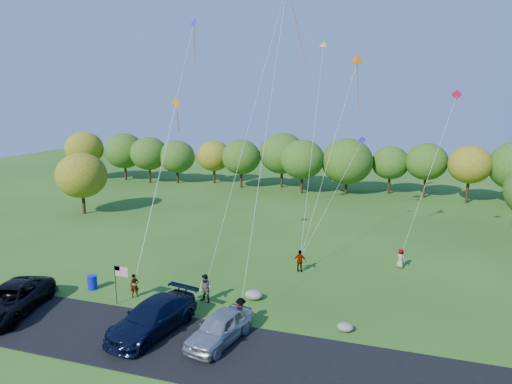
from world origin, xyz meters
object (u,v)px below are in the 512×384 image
minivan_dark (10,300)px  trash_barrel (92,282)px  flyer_d (300,261)px  flyer_a (134,286)px  minivan_silver (220,328)px  flyer_b (205,289)px  flyer_e (401,258)px  minivan_navy (153,317)px  flyer_c (241,311)px  park_bench (47,284)px

minivan_dark → trash_barrel: minivan_dark is taller
flyer_d → flyer_a: bearing=38.1°
flyer_d → minivan_silver: bearing=79.2°
flyer_a → trash_barrel: bearing=141.6°
minivan_silver → flyer_b: (-2.73, 4.31, 0.07)m
flyer_b → trash_barrel: 8.34m
flyer_a → flyer_b: 4.86m
flyer_e → trash_barrel: 22.92m
minivan_navy → trash_barrel: 8.14m
minivan_navy → flyer_b: 4.66m
flyer_a → flyer_c: flyer_c is taller
flyer_b → minivan_dark: bearing=-138.4°
minivan_navy → flyer_c: size_ratio=3.71×
minivan_silver → flyer_c: minivan_silver is taller
flyer_c → flyer_d: bearing=-68.5°
minivan_navy → minivan_silver: minivan_navy is taller
flyer_c → flyer_a: bearing=21.4°
flyer_b → flyer_e: size_ratio=1.23×
flyer_b → flyer_d: size_ratio=1.10×
minivan_navy → flyer_e: (13.26, 14.65, -0.18)m
minivan_navy → flyer_a: size_ratio=3.82×
trash_barrel → flyer_a: bearing=-4.0°
minivan_navy → flyer_c: (4.41, 2.40, -0.12)m
minivan_navy → park_bench: bearing=175.2°
flyer_b → park_bench: size_ratio=1.17×
flyer_c → flyer_e: bearing=-94.6°
minivan_dark → minivan_navy: size_ratio=1.03×
minivan_dark → flyer_a: bearing=23.8°
flyer_e → minivan_dark: bearing=71.9°
minivan_dark → flyer_c: (13.85, 3.05, -0.11)m
minivan_navy → park_bench: minivan_navy is taller
minivan_navy → minivan_dark: bearing=-164.9°
minivan_dark → minivan_silver: 13.46m
flyer_c → minivan_silver: bearing=110.5°
flyer_e → flyer_c: bearing=92.1°
park_bench → minivan_silver: bearing=-10.5°
flyer_d → flyer_e: bearing=-157.4°
trash_barrel → flyer_b: bearing=3.2°
flyer_b → trash_barrel: (-8.31, -0.47, -0.45)m
minivan_silver → flyer_c: bearing=91.4°
flyer_d → flyer_e: (7.28, 3.16, -0.09)m
flyer_e → park_bench: 25.95m
minivan_navy → flyer_b: bearing=85.5°
flyer_e → flyer_d: bearing=61.4°
minivan_dark → flyer_e: (22.70, 15.29, -0.17)m
flyer_a → trash_barrel: (-3.51, 0.24, -0.31)m
minivan_silver → park_bench: minivan_silver is taller
minivan_silver → minivan_navy: bearing=-165.4°
minivan_silver → flyer_e: minivan_silver is taller
flyer_b → trash_barrel: bearing=-160.8°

